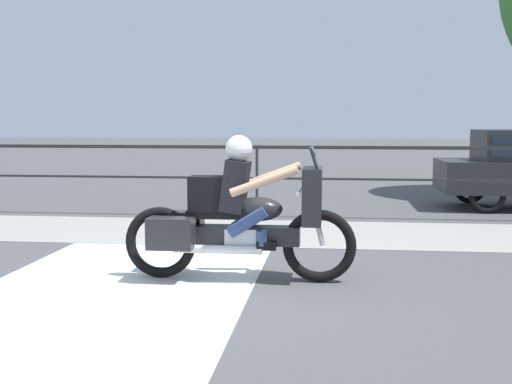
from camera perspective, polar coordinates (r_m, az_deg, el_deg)
ground_plane at (r=6.68m, az=-4.81°, el=-8.54°), size 120.00×120.00×0.00m
sidewalk_band at (r=9.96m, az=-0.92°, el=-3.56°), size 44.00×2.40×0.01m
crosswalk_band at (r=6.72m, az=-12.61°, el=-8.55°), size 2.79×6.00×0.01m
fence_railing at (r=11.33m, az=0.08°, el=2.76°), size 36.00×0.05×1.29m
motorcycle at (r=6.88m, az=-1.66°, el=-2.16°), size 2.51×0.76×1.56m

